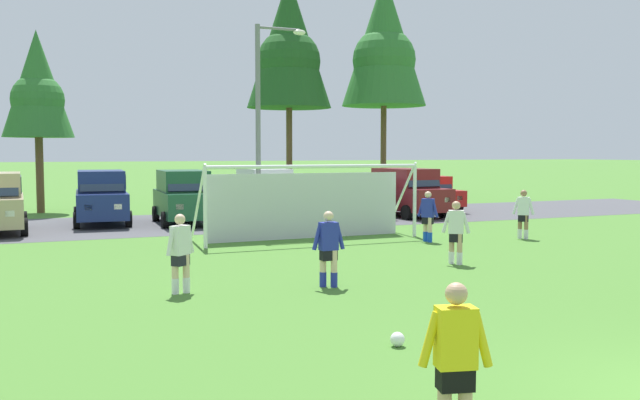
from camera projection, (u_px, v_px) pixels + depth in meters
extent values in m
plane|color=#477A2D|center=(288.00, 244.00, 21.51)|extent=(400.00, 400.00, 0.00)
cube|color=#4C4C51|center=(225.00, 221.00, 28.52)|extent=(52.00, 8.40, 0.01)
sphere|color=white|center=(398.00, 339.00, 10.12)|extent=(0.22, 0.22, 0.22)
sphere|color=black|center=(398.00, 339.00, 10.12)|extent=(0.08, 0.08, 0.08)
sphere|color=red|center=(401.00, 339.00, 10.14)|extent=(0.07, 0.07, 0.07)
cylinder|color=white|center=(415.00, 201.00, 23.33)|extent=(0.12, 0.12, 2.44)
cylinder|color=white|center=(205.00, 208.00, 20.43)|extent=(0.12, 0.12, 2.44)
cylinder|color=white|center=(317.00, 166.00, 21.79)|extent=(7.32, 0.20, 0.12)
cylinder|color=white|center=(401.00, 196.00, 24.15)|extent=(0.11, 1.94, 2.46)
cylinder|color=white|center=(198.00, 202.00, 21.24)|extent=(0.11, 1.94, 2.46)
cube|color=silver|center=(305.00, 206.00, 22.80)|extent=(6.95, 0.12, 2.20)
cube|color=black|center=(455.00, 376.00, 6.62)|extent=(0.38, 0.30, 0.28)
cube|color=yellow|center=(456.00, 337.00, 6.59)|extent=(0.43, 0.33, 0.60)
sphere|color=tan|center=(456.00, 294.00, 6.56)|extent=(0.22, 0.22, 0.22)
cylinder|color=yellow|center=(430.00, 339.00, 6.60)|extent=(0.24, 0.14, 0.55)
cylinder|color=yellow|center=(482.00, 339.00, 6.59)|extent=(0.24, 0.14, 0.55)
cylinder|color=beige|center=(430.00, 230.00, 21.85)|extent=(0.14, 0.14, 0.80)
cylinder|color=beige|center=(425.00, 229.00, 22.07)|extent=(0.14, 0.14, 0.80)
cylinder|color=blue|center=(430.00, 237.00, 21.87)|extent=(0.15, 0.15, 0.32)
cylinder|color=blue|center=(425.00, 236.00, 22.08)|extent=(0.15, 0.15, 0.32)
cube|color=black|center=(428.00, 220.00, 21.94)|extent=(0.39, 0.40, 0.28)
cube|color=#232D99|center=(428.00, 208.00, 21.91)|extent=(0.43, 0.44, 0.60)
sphere|color=beige|center=(428.00, 195.00, 21.88)|extent=(0.22, 0.22, 0.22)
cylinder|color=#232D99|center=(435.00, 209.00, 21.76)|extent=(0.22, 0.23, 0.55)
cylinder|color=#232D99|center=(421.00, 208.00, 22.06)|extent=(0.22, 0.23, 0.55)
cylinder|color=beige|center=(334.00, 269.00, 14.57)|extent=(0.14, 0.14, 0.80)
cylinder|color=beige|center=(323.00, 268.00, 14.62)|extent=(0.14, 0.14, 0.80)
cylinder|color=#232D99|center=(334.00, 280.00, 14.59)|extent=(0.15, 0.15, 0.32)
cylinder|color=#232D99|center=(323.00, 279.00, 14.63)|extent=(0.15, 0.15, 0.32)
cube|color=black|center=(329.00, 254.00, 14.57)|extent=(0.34, 0.23, 0.28)
cube|color=#232D99|center=(329.00, 236.00, 14.55)|extent=(0.38, 0.25, 0.60)
sphere|color=beige|center=(329.00, 216.00, 14.52)|extent=(0.22, 0.22, 0.22)
cylinder|color=#232D99|center=(340.00, 237.00, 14.61)|extent=(0.23, 0.09, 0.55)
cylinder|color=#232D99|center=(317.00, 237.00, 14.48)|extent=(0.23, 0.09, 0.55)
cylinder|color=tan|center=(460.00, 249.00, 17.49)|extent=(0.14, 0.14, 0.80)
cylinder|color=tan|center=(452.00, 248.00, 17.64)|extent=(0.14, 0.14, 0.80)
cylinder|color=white|center=(460.00, 258.00, 17.51)|extent=(0.15, 0.15, 0.32)
cylinder|color=white|center=(451.00, 258.00, 17.65)|extent=(0.15, 0.15, 0.32)
cube|color=black|center=(456.00, 237.00, 17.54)|extent=(0.40, 0.37, 0.28)
cube|color=silver|center=(456.00, 222.00, 17.51)|extent=(0.45, 0.40, 0.60)
sphere|color=tan|center=(456.00, 205.00, 17.48)|extent=(0.22, 0.22, 0.22)
cylinder|color=silver|center=(466.00, 223.00, 17.44)|extent=(0.24, 0.20, 0.55)
cylinder|color=silver|center=(446.00, 222.00, 17.59)|extent=(0.24, 0.20, 0.55)
cylinder|color=#936B4C|center=(526.00, 227.00, 22.67)|extent=(0.14, 0.14, 0.80)
cylinder|color=#936B4C|center=(520.00, 227.00, 22.82)|extent=(0.14, 0.14, 0.80)
cylinder|color=white|center=(526.00, 234.00, 22.68)|extent=(0.15, 0.15, 0.32)
cylinder|color=white|center=(520.00, 234.00, 22.83)|extent=(0.15, 0.15, 0.32)
cube|color=black|center=(523.00, 217.00, 22.72)|extent=(0.40, 0.39, 0.28)
cube|color=white|center=(523.00, 206.00, 22.69)|extent=(0.45, 0.43, 0.60)
sphere|color=#936B4C|center=(524.00, 193.00, 22.66)|extent=(0.22, 0.22, 0.22)
cylinder|color=white|center=(531.00, 207.00, 22.58)|extent=(0.23, 0.21, 0.55)
cylinder|color=white|center=(516.00, 206.00, 22.80)|extent=(0.23, 0.21, 0.55)
cylinder|color=beige|center=(186.00, 274.00, 13.99)|extent=(0.14, 0.14, 0.80)
cylinder|color=beige|center=(175.00, 275.00, 13.87)|extent=(0.14, 0.14, 0.80)
cylinder|color=white|center=(186.00, 285.00, 14.00)|extent=(0.15, 0.15, 0.32)
cylinder|color=white|center=(175.00, 286.00, 13.89)|extent=(0.15, 0.15, 0.32)
cube|color=black|center=(181.00, 259.00, 13.91)|extent=(0.40, 0.38, 0.28)
cube|color=silver|center=(180.00, 240.00, 13.88)|extent=(0.45, 0.42, 0.60)
sphere|color=beige|center=(180.00, 219.00, 13.85)|extent=(0.22, 0.22, 0.22)
cylinder|color=silver|center=(190.00, 240.00, 14.08)|extent=(0.24, 0.21, 0.55)
cylinder|color=silver|center=(170.00, 242.00, 13.68)|extent=(0.24, 0.21, 0.55)
cube|color=#28384C|center=(21.00, 184.00, 24.78)|extent=(0.09, 2.55, 0.59)
cube|color=white|center=(10.00, 214.00, 22.46)|extent=(0.28, 0.09, 0.20)
cube|color=#B21414|center=(11.00, 204.00, 26.58)|extent=(0.28, 0.09, 0.20)
cylinder|color=black|center=(24.00, 227.00, 23.43)|extent=(0.25, 0.64, 0.64)
cylinder|color=black|center=(24.00, 219.00, 26.03)|extent=(0.25, 0.64, 0.64)
cube|color=navy|center=(101.00, 204.00, 27.26)|extent=(2.17, 4.70, 1.00)
cube|color=navy|center=(101.00, 181.00, 27.39)|extent=(1.92, 3.10, 0.84)
cube|color=#28384C|center=(102.00, 183.00, 26.05)|extent=(1.63, 0.47, 0.71)
cube|color=#28384C|center=(124.00, 181.00, 27.68)|extent=(0.19, 2.55, 0.59)
cube|color=white|center=(118.00, 207.00, 25.31)|extent=(0.28, 0.10, 0.20)
cube|color=white|center=(88.00, 207.00, 24.96)|extent=(0.28, 0.10, 0.20)
cube|color=#B21414|center=(112.00, 199.00, 29.56)|extent=(0.28, 0.10, 0.20)
cube|color=#B21414|center=(87.00, 199.00, 29.21)|extent=(0.28, 0.10, 0.20)
cylinder|color=black|center=(129.00, 219.00, 26.27)|extent=(0.28, 0.65, 0.64)
cylinder|color=black|center=(77.00, 221.00, 25.64)|extent=(0.28, 0.65, 0.64)
cylinder|color=black|center=(124.00, 213.00, 28.96)|extent=(0.28, 0.65, 0.64)
cylinder|color=black|center=(77.00, 214.00, 28.32)|extent=(0.28, 0.65, 0.64)
cube|color=#194C2D|center=(184.00, 203.00, 27.52)|extent=(2.08, 4.67, 1.00)
cube|color=#194C2D|center=(183.00, 181.00, 27.65)|extent=(1.87, 3.07, 0.84)
cube|color=#28384C|center=(189.00, 183.00, 26.32)|extent=(1.63, 0.44, 0.71)
cube|color=#28384C|center=(204.00, 180.00, 27.95)|extent=(0.14, 2.55, 0.59)
cube|color=white|center=(207.00, 206.00, 25.59)|extent=(0.28, 0.09, 0.20)
cube|color=white|center=(180.00, 207.00, 25.23)|extent=(0.28, 0.09, 0.20)
cube|color=#B21414|center=(187.00, 198.00, 29.81)|extent=(0.28, 0.09, 0.20)
cube|color=#B21414|center=(163.00, 199.00, 29.45)|extent=(0.28, 0.09, 0.20)
cylinder|color=black|center=(214.00, 218.00, 26.56)|extent=(0.27, 0.65, 0.64)
cylinder|color=black|center=(165.00, 220.00, 25.89)|extent=(0.27, 0.65, 0.64)
cylinder|color=black|center=(201.00, 212.00, 29.22)|extent=(0.27, 0.65, 0.64)
cylinder|color=black|center=(156.00, 214.00, 28.56)|extent=(0.27, 0.65, 0.64)
cube|color=silver|center=(265.00, 199.00, 30.34)|extent=(1.96, 4.62, 1.00)
cube|color=silver|center=(264.00, 178.00, 30.46)|extent=(1.79, 3.02, 0.84)
cube|color=#28384C|center=(274.00, 180.00, 29.15)|extent=(1.62, 0.40, 0.71)
cube|color=#28384C|center=(282.00, 178.00, 30.80)|extent=(0.07, 2.55, 0.59)
cube|color=white|center=(293.00, 201.00, 28.45)|extent=(0.28, 0.08, 0.20)
cube|color=white|center=(270.00, 201.00, 28.06)|extent=(0.28, 0.08, 0.20)
cube|color=#B21414|center=(262.00, 194.00, 32.63)|extent=(0.28, 0.08, 0.20)
cube|color=#B21414|center=(240.00, 195.00, 32.23)|extent=(0.28, 0.08, 0.20)
cylinder|color=black|center=(296.00, 212.00, 29.42)|extent=(0.25, 0.64, 0.64)
cylinder|color=black|center=(254.00, 213.00, 28.71)|extent=(0.25, 0.64, 0.64)
cylinder|color=black|center=(276.00, 207.00, 32.05)|extent=(0.25, 0.64, 0.64)
cylinder|color=black|center=(236.00, 208.00, 31.34)|extent=(0.25, 0.64, 0.64)
cube|color=#B2B2BC|center=(353.00, 201.00, 30.44)|extent=(2.05, 4.30, 0.76)
cube|color=#B2B2BC|center=(351.00, 186.00, 30.52)|extent=(1.78, 2.20, 0.64)
cube|color=#28384C|center=(362.00, 187.00, 29.66)|extent=(1.55, 0.41, 0.55)
cube|color=#28384C|center=(367.00, 185.00, 30.89)|extent=(0.15, 1.78, 0.45)
cube|color=white|center=(387.00, 203.00, 28.81)|extent=(0.28, 0.10, 0.20)
cube|color=white|center=(366.00, 204.00, 28.38)|extent=(0.28, 0.10, 0.20)
cube|color=#B21414|center=(341.00, 197.00, 32.50)|extent=(0.28, 0.10, 0.20)
cube|color=#B21414|center=(322.00, 198.00, 32.06)|extent=(0.28, 0.10, 0.20)
cylinder|color=black|center=(385.00, 211.00, 29.70)|extent=(0.28, 0.65, 0.64)
cylinder|color=black|center=(349.00, 213.00, 28.90)|extent=(0.28, 0.65, 0.64)
cylinder|color=black|center=(356.00, 207.00, 32.03)|extent=(0.28, 0.65, 0.64)
cylinder|color=black|center=(322.00, 208.00, 31.23)|extent=(0.28, 0.65, 0.64)
cube|color=maroon|center=(407.00, 198.00, 30.74)|extent=(2.19, 4.71, 1.00)
cube|color=maroon|center=(405.00, 178.00, 30.85)|extent=(1.93, 3.10, 0.84)
cube|color=#28384C|center=(423.00, 179.00, 29.58)|extent=(1.64, 0.48, 0.71)
cube|color=#28384C|center=(421.00, 177.00, 31.24)|extent=(0.20, 2.55, 0.59)
cube|color=white|center=(447.00, 200.00, 28.94)|extent=(0.28, 0.10, 0.20)
cube|color=white|center=(427.00, 201.00, 28.48)|extent=(0.28, 0.10, 0.20)
cube|color=#B21414|center=(390.00, 194.00, 32.98)|extent=(0.28, 0.10, 0.20)
cube|color=#B21414|center=(371.00, 195.00, 32.52)|extent=(0.28, 0.10, 0.20)
cylinder|color=black|center=(443.00, 211.00, 29.92)|extent=(0.28, 0.65, 0.64)
cylinder|color=black|center=(407.00, 212.00, 29.07)|extent=(0.28, 0.65, 0.64)
cylinder|color=black|center=(407.00, 206.00, 32.47)|extent=(0.28, 0.65, 0.64)
cylinder|color=black|center=(373.00, 208.00, 31.62)|extent=(0.28, 0.65, 0.64)
cube|color=red|center=(428.00, 197.00, 33.68)|extent=(1.98, 4.28, 0.76)
cube|color=red|center=(427.00, 182.00, 33.77)|extent=(1.75, 2.17, 0.64)
cube|color=#28384C|center=(437.00, 184.00, 32.87)|extent=(1.54, 0.38, 0.55)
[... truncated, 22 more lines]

